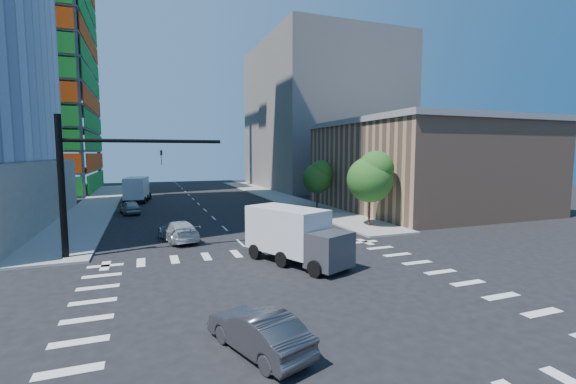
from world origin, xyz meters
name	(u,v)px	position (x,y,z in m)	size (l,w,h in m)	color
ground	(301,299)	(0.00, 0.00, 0.00)	(160.00, 160.00, 0.00)	black
road_markings	(301,299)	(0.00, 0.00, 0.01)	(20.00, 20.00, 0.01)	silver
sidewalk_ne	(277,197)	(12.50, 40.00, 0.07)	(5.00, 60.00, 0.15)	gray
sidewalk_nw	(98,204)	(-12.50, 40.00, 0.07)	(5.00, 60.00, 0.15)	gray
construction_building	(6,45)	(-27.41, 61.93, 24.61)	(25.16, 34.50, 70.60)	slate
commercial_building	(423,165)	(25.00, 22.00, 5.31)	(20.50, 22.50, 10.60)	#A4795F
bg_building_ne	(321,117)	(27.00, 55.00, 14.00)	(24.00, 30.00, 28.00)	slate
signal_mast_nw	(88,173)	(-10.00, 11.50, 5.49)	(10.20, 0.40, 9.00)	black
tree_south	(372,176)	(12.63, 13.90, 4.69)	(4.16, 4.16, 6.82)	#382316
tree_north	(319,176)	(12.93, 25.90, 3.99)	(3.54, 3.52, 5.78)	#382316
car_nb_far	(267,217)	(4.12, 18.47, 0.72)	(2.39, 5.18, 1.44)	black
car_sb_near	(178,231)	(-4.31, 14.41, 0.77)	(2.16, 5.32, 1.54)	silver
car_sb_mid	(130,207)	(-8.27, 30.10, 0.75)	(1.77, 4.40, 1.50)	gray
car_sb_cross	(258,331)	(-3.15, -3.87, 0.72)	(1.53, 4.39, 1.45)	#424145
box_truck_near	(299,240)	(2.06, 5.35, 1.48)	(5.08, 6.95, 3.35)	black
box_truck_far	(138,191)	(-7.60, 41.39, 1.53)	(3.71, 6.92, 3.46)	black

